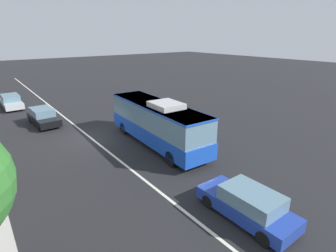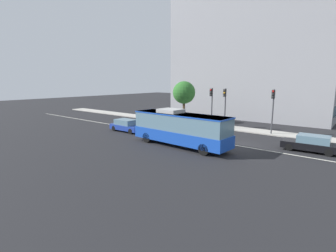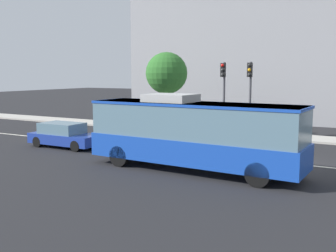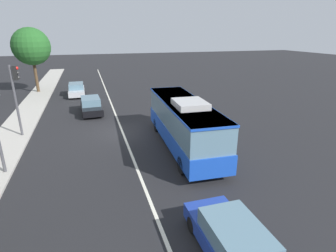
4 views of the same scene
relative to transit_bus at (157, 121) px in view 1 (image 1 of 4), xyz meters
The scene contains 6 objects.
ground_plane 5.65m from the transit_bus, 41.30° to the left, with size 160.00×160.00×0.00m, color black.
lane_centre_line 5.65m from the transit_bus, 41.30° to the left, with size 76.00×0.16×0.01m, color silver.
transit_bus is the anchor object (origin of this frame).
sedan_black 11.60m from the transit_bus, 29.25° to the left, with size 4.58×2.02×1.46m.
sedan_silver 19.66m from the transit_bus, 21.25° to the left, with size 4.53×1.87×1.46m.
sedan_blue 9.48m from the transit_bus, behind, with size 4.51×1.84×1.46m.
Camera 1 is at (-19.01, 6.76, 7.79)m, focal length 28.13 mm.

